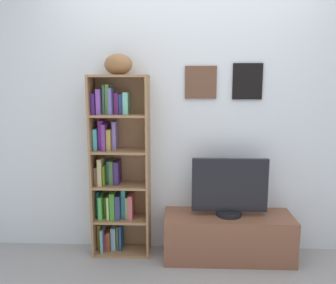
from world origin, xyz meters
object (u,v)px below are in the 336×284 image
bookshelf (116,169)px  football (118,64)px  television (230,188)px  tv_stand (228,237)px

bookshelf → football: 0.91m
football → television: 1.41m
bookshelf → tv_stand: bearing=-5.7°
bookshelf → football: football is taller
football → tv_stand: football is taller
tv_stand → bookshelf: bearing=174.3°
bookshelf → television: size_ratio=2.47×
football → television: bearing=-4.2°
football → television: (0.95, -0.07, -1.04)m
tv_stand → television: size_ratio=1.72×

